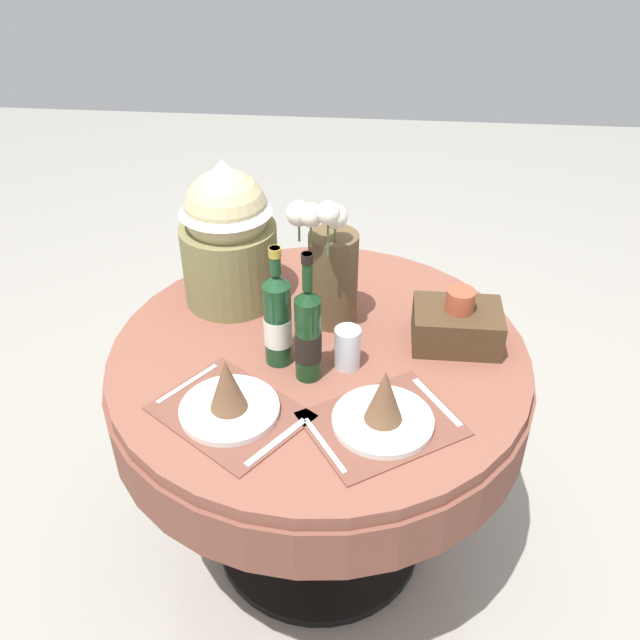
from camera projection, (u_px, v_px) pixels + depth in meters
ground at (319, 536)px, 2.35m from camera, size 8.00×8.00×0.00m
dining_table at (319, 390)px, 1.98m from camera, size 1.15×1.15×0.78m
place_setting_left at (228, 398)px, 1.67m from camera, size 0.43×0.41×0.16m
place_setting_right at (384, 410)px, 1.64m from camera, size 0.43×0.40×0.16m
flower_vase at (331, 268)px, 1.91m from camera, size 0.19×0.21×0.42m
wine_bottle_left at (278, 319)px, 1.79m from camera, size 0.07×0.07×0.34m
wine_bottle_right at (308, 334)px, 1.74m from camera, size 0.07×0.07×0.36m
tumbler_near_left at (347, 348)px, 1.81m from camera, size 0.07×0.07×0.11m
gift_tub_back_left at (227, 228)px, 1.98m from camera, size 0.27×0.27×0.43m
woven_basket_side_right at (457, 324)px, 1.89m from camera, size 0.23×0.17×0.17m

